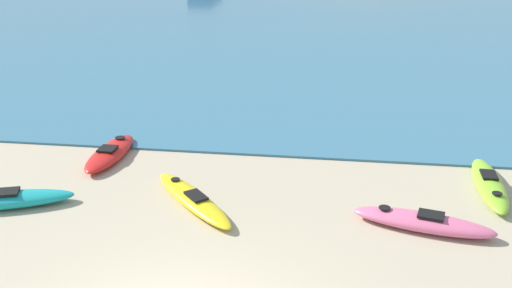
# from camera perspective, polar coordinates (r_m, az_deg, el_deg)

# --- Properties ---
(kayak_on_sand_0) EXTENTS (2.49, 2.78, 0.30)m
(kayak_on_sand_0) POSITION_cam_1_polar(r_m,az_deg,el_deg) (13.05, -6.02, -5.23)
(kayak_on_sand_0) COLOR yellow
(kayak_on_sand_0) RESTS_ON ground_plane
(kayak_on_sand_3) EXTENTS (2.88, 1.33, 0.37)m
(kayak_on_sand_3) POSITION_cam_1_polar(r_m,az_deg,el_deg) (12.44, 15.61, -7.15)
(kayak_on_sand_3) COLOR #E5668C
(kayak_on_sand_3) RESTS_ON ground_plane
(kayak_on_sand_4) EXTENTS (0.83, 2.63, 0.34)m
(kayak_on_sand_4) POSITION_cam_1_polar(r_m,az_deg,el_deg) (15.79, -13.73, -0.83)
(kayak_on_sand_4) COLOR red
(kayak_on_sand_4) RESTS_ON ground_plane
(kayak_on_sand_6) EXTENTS (0.72, 2.99, 0.35)m
(kayak_on_sand_6) POSITION_cam_1_polar(r_m,az_deg,el_deg) (14.59, 21.32, -3.59)
(kayak_on_sand_6) COLOR #8CCC2D
(kayak_on_sand_6) RESTS_ON ground_plane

